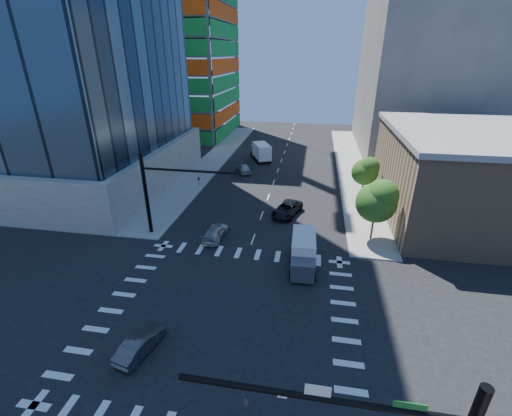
# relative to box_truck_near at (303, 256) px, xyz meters

# --- Properties ---
(ground) EXTENTS (160.00, 160.00, 0.00)m
(ground) POSITION_rel_box_truck_near_xyz_m (-5.51, -7.56, -1.28)
(ground) COLOR black
(ground) RESTS_ON ground
(road_markings) EXTENTS (20.00, 20.00, 0.01)m
(road_markings) POSITION_rel_box_truck_near_xyz_m (-5.51, -7.56, -1.27)
(road_markings) COLOR silver
(road_markings) RESTS_ON ground
(sidewalk_ne) EXTENTS (5.00, 60.00, 0.15)m
(sidewalk_ne) POSITION_rel_box_truck_near_xyz_m (6.99, 32.44, -1.20)
(sidewalk_ne) COLOR gray
(sidewalk_ne) RESTS_ON ground
(sidewalk_nw) EXTENTS (5.00, 60.00, 0.15)m
(sidewalk_nw) POSITION_rel_box_truck_near_xyz_m (-18.01, 32.44, -1.20)
(sidewalk_nw) COLOR gray
(sidewalk_nw) RESTS_ON ground
(construction_building) EXTENTS (25.16, 34.50, 70.60)m
(construction_building) POSITION_rel_box_truck_near_xyz_m (-32.92, 54.37, 23.34)
(construction_building) COLOR gray
(construction_building) RESTS_ON ground
(commercial_building) EXTENTS (20.50, 22.50, 10.60)m
(commercial_building) POSITION_rel_box_truck_near_xyz_m (19.49, 14.44, 4.04)
(commercial_building) COLOR #8C6D51
(commercial_building) RESTS_ON ground
(bg_building_ne) EXTENTS (24.00, 30.00, 28.00)m
(bg_building_ne) POSITION_rel_box_truck_near_xyz_m (21.49, 47.44, 12.72)
(bg_building_ne) COLOR #65605B
(bg_building_ne) RESTS_ON ground
(signal_mast_nw) EXTENTS (10.20, 0.40, 9.00)m
(signal_mast_nw) POSITION_rel_box_truck_near_xyz_m (-15.51, 3.94, 4.22)
(signal_mast_nw) COLOR black
(signal_mast_nw) RESTS_ON sidewalk_nw
(tree_south) EXTENTS (4.16, 4.16, 6.82)m
(tree_south) POSITION_rel_box_truck_near_xyz_m (7.12, 6.35, 3.41)
(tree_south) COLOR #382316
(tree_south) RESTS_ON sidewalk_ne
(tree_north) EXTENTS (3.54, 3.52, 5.78)m
(tree_north) POSITION_rel_box_truck_near_xyz_m (7.42, 18.35, 2.71)
(tree_north) COLOR #382316
(tree_north) RESTS_ON sidewalk_ne
(car_nb_far) EXTENTS (4.02, 5.92, 1.51)m
(car_nb_far) POSITION_rel_box_truck_near_xyz_m (-2.45, 11.17, -0.52)
(car_nb_far) COLOR black
(car_nb_far) RESTS_ON ground
(car_sb_near) EXTENTS (2.18, 4.82, 1.37)m
(car_sb_near) POSITION_rel_box_truck_near_xyz_m (-9.58, 4.03, -0.59)
(car_sb_near) COLOR #B2B2B2
(car_sb_near) RESTS_ON ground
(car_sb_mid) EXTENTS (3.49, 4.82, 1.53)m
(car_sb_mid) POSITION_rel_box_truck_near_xyz_m (-11.04, 26.21, -0.51)
(car_sb_mid) COLOR #93979A
(car_sb_mid) RESTS_ON ground
(car_sb_cross) EXTENTS (2.22, 4.18, 1.31)m
(car_sb_cross) POSITION_rel_box_truck_near_xyz_m (-10.27, -11.88, -0.62)
(car_sb_cross) COLOR #414145
(car_sb_cross) RESTS_ON ground
(box_truck_near) EXTENTS (2.52, 5.57, 2.88)m
(box_truck_near) POSITION_rel_box_truck_near_xyz_m (0.00, 0.00, 0.00)
(box_truck_near) COLOR black
(box_truck_near) RESTS_ON ground
(box_truck_far) EXTENTS (4.84, 6.63, 3.20)m
(box_truck_far) POSITION_rel_box_truck_near_xyz_m (-9.51, 34.39, 0.14)
(box_truck_far) COLOR black
(box_truck_far) RESTS_ON ground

